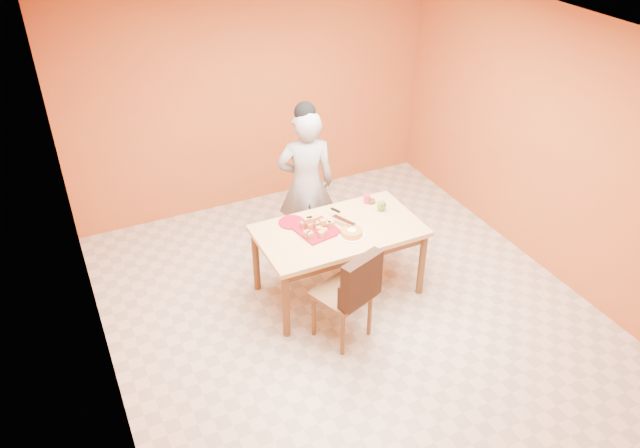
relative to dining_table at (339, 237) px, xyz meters
name	(u,v)px	position (x,y,z in m)	size (l,w,h in m)	color
floor	(350,311)	(-0.05, -0.35, -0.67)	(5.00, 5.00, 0.00)	beige
ceiling	(359,39)	(-0.05, -0.35, 2.03)	(5.00, 5.00, 0.00)	white
wall_back	(254,98)	(-0.05, 2.15, 0.68)	(4.50, 4.50, 0.00)	#B6652A
wall_left	(87,259)	(-2.30, -0.35, 0.68)	(5.00, 5.00, 0.00)	#B6652A
wall_right	(550,145)	(2.20, -0.35, 0.68)	(5.00, 5.00, 0.00)	#B6652A
dining_table	(339,237)	(0.00, 0.00, 0.00)	(1.60, 0.90, 0.76)	#F3BF7F
dining_chair	(343,293)	(-0.27, -0.63, -0.15)	(0.60, 0.66, 0.99)	brown
pastry_pile	(317,225)	(-0.21, 0.06, 0.17)	(0.33, 0.33, 0.11)	tan
person	(306,185)	(0.01, 0.79, 0.18)	(0.62, 0.41, 1.70)	gray
pastry_platter	(317,230)	(-0.21, 0.06, 0.10)	(0.36, 0.36, 0.02)	maroon
red_dinner_plate	(292,222)	(-0.37, 0.30, 0.10)	(0.26, 0.26, 0.02)	maroon
white_cake_plate	(352,235)	(0.06, -0.15, 0.10)	(0.27, 0.27, 0.01)	white
sponge_cake	(352,232)	(0.06, -0.15, 0.13)	(0.21, 0.21, 0.05)	#F2923E
cake_server	(344,220)	(0.07, 0.03, 0.16)	(0.05, 0.26, 0.01)	silver
egg_ornament	(382,205)	(0.54, 0.12, 0.15)	(0.10, 0.08, 0.12)	olive
magenta_glass	(367,199)	(0.48, 0.32, 0.14)	(0.07, 0.07, 0.09)	#D21F52
checker_tin	(371,201)	(0.52, 0.30, 0.11)	(0.10, 0.10, 0.03)	#391A0F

